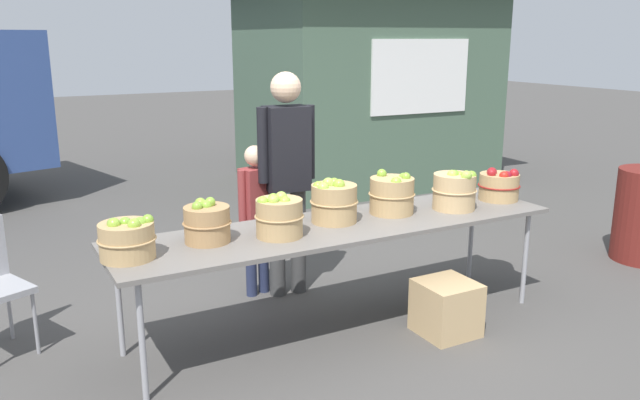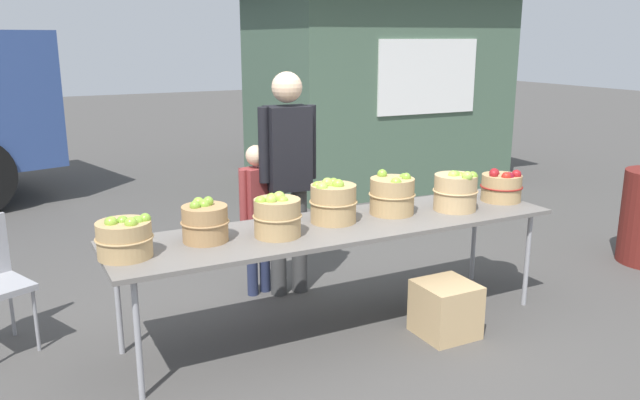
{
  "view_description": "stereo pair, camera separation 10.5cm",
  "coord_description": "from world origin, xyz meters",
  "px_view_note": "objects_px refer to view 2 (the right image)",
  "views": [
    {
      "loc": [
        -2.1,
        -3.57,
        1.97
      ],
      "look_at": [
        0.0,
        0.3,
        0.85
      ],
      "focal_mm": 35.98,
      "sensor_mm": 36.0,
      "label": 1
    },
    {
      "loc": [
        -2.01,
        -3.62,
        1.97
      ],
      "look_at": [
        0.0,
        0.3,
        0.85
      ],
      "focal_mm": 35.98,
      "sensor_mm": 36.0,
      "label": 2
    }
  ],
  "objects_px": {
    "market_table": "(340,229)",
    "apple_basket_green_4": "(392,195)",
    "apple_basket_green_3": "(333,202)",
    "apple_basket_green_2": "(277,216)",
    "produce_crate": "(446,309)",
    "apple_basket_green_0": "(125,238)",
    "apple_basket_red_0": "(502,187)",
    "vendor_adult": "(288,167)",
    "apple_basket_green_5": "(456,191)",
    "apple_basket_green_1": "(205,222)",
    "child_customer": "(257,208)"
  },
  "relations": [
    {
      "from": "vendor_adult",
      "to": "apple_basket_red_0",
      "type": "bearing_deg",
      "value": 157.47
    },
    {
      "from": "apple_basket_green_3",
      "to": "child_customer",
      "type": "bearing_deg",
      "value": 108.18
    },
    {
      "from": "apple_basket_green_4",
      "to": "apple_basket_red_0",
      "type": "xyz_separation_m",
      "value": [
        0.95,
        -0.08,
        -0.02
      ]
    },
    {
      "from": "market_table",
      "to": "apple_basket_green_0",
      "type": "xyz_separation_m",
      "value": [
        -1.41,
        -0.02,
        0.15
      ]
    },
    {
      "from": "apple_basket_green_3",
      "to": "apple_basket_green_4",
      "type": "height_order",
      "value": "apple_basket_green_3"
    },
    {
      "from": "apple_basket_green_2",
      "to": "apple_basket_red_0",
      "type": "xyz_separation_m",
      "value": [
        1.89,
        0.04,
        -0.02
      ]
    },
    {
      "from": "apple_basket_green_0",
      "to": "apple_basket_green_1",
      "type": "bearing_deg",
      "value": 9.31
    },
    {
      "from": "apple_basket_green_4",
      "to": "child_customer",
      "type": "height_order",
      "value": "child_customer"
    },
    {
      "from": "apple_basket_green_3",
      "to": "apple_basket_green_4",
      "type": "distance_m",
      "value": 0.48
    },
    {
      "from": "apple_basket_green_4",
      "to": "apple_basket_green_3",
      "type": "bearing_deg",
      "value": 179.6
    },
    {
      "from": "market_table",
      "to": "apple_basket_green_4",
      "type": "relative_size",
      "value": 9.3
    },
    {
      "from": "produce_crate",
      "to": "apple_basket_green_1",
      "type": "bearing_deg",
      "value": 162.0
    },
    {
      "from": "apple_basket_green_2",
      "to": "apple_basket_green_5",
      "type": "distance_m",
      "value": 1.4
    },
    {
      "from": "apple_basket_green_2",
      "to": "vendor_adult",
      "type": "relative_size",
      "value": 0.18
    },
    {
      "from": "apple_basket_green_0",
      "to": "child_customer",
      "type": "relative_size",
      "value": 0.28
    },
    {
      "from": "apple_basket_green_1",
      "to": "apple_basket_green_5",
      "type": "bearing_deg",
      "value": -3.61
    },
    {
      "from": "apple_basket_green_4",
      "to": "apple_basket_red_0",
      "type": "distance_m",
      "value": 0.95
    },
    {
      "from": "vendor_adult",
      "to": "produce_crate",
      "type": "xyz_separation_m",
      "value": [
        0.64,
        -1.16,
        -0.83
      ]
    },
    {
      "from": "apple_basket_green_1",
      "to": "apple_basket_green_4",
      "type": "bearing_deg",
      "value": 0.38
    },
    {
      "from": "apple_basket_green_2",
      "to": "apple_basket_green_1",
      "type": "bearing_deg",
      "value": 165.93
    },
    {
      "from": "apple_basket_green_1",
      "to": "apple_basket_red_0",
      "type": "relative_size",
      "value": 0.93
    },
    {
      "from": "apple_basket_green_1",
      "to": "apple_basket_green_2",
      "type": "height_order",
      "value": "apple_basket_green_2"
    },
    {
      "from": "apple_basket_green_0",
      "to": "apple_basket_green_1",
      "type": "distance_m",
      "value": 0.5
    },
    {
      "from": "apple_basket_red_0",
      "to": "produce_crate",
      "type": "relative_size",
      "value": 0.87
    },
    {
      "from": "apple_basket_green_3",
      "to": "apple_basket_green_1",
      "type": "bearing_deg",
      "value": -179.22
    },
    {
      "from": "apple_basket_green_4",
      "to": "produce_crate",
      "type": "distance_m",
      "value": 0.87
    },
    {
      "from": "apple_basket_green_0",
      "to": "child_customer",
      "type": "xyz_separation_m",
      "value": [
        1.14,
        0.86,
        -0.17
      ]
    },
    {
      "from": "apple_basket_green_1",
      "to": "apple_basket_green_4",
      "type": "height_order",
      "value": "apple_basket_green_4"
    },
    {
      "from": "market_table",
      "to": "vendor_adult",
      "type": "height_order",
      "value": "vendor_adult"
    },
    {
      "from": "apple_basket_green_0",
      "to": "apple_basket_green_4",
      "type": "relative_size",
      "value": 0.99
    },
    {
      "from": "apple_basket_green_4",
      "to": "child_customer",
      "type": "relative_size",
      "value": 0.28
    },
    {
      "from": "apple_basket_green_3",
      "to": "vendor_adult",
      "type": "relative_size",
      "value": 0.19
    },
    {
      "from": "apple_basket_green_4",
      "to": "vendor_adult",
      "type": "relative_size",
      "value": 0.19
    },
    {
      "from": "produce_crate",
      "to": "apple_basket_green_3",
      "type": "bearing_deg",
      "value": 140.32
    },
    {
      "from": "child_customer",
      "to": "produce_crate",
      "type": "distance_m",
      "value": 1.61
    },
    {
      "from": "apple_basket_green_4",
      "to": "apple_basket_green_0",
      "type": "bearing_deg",
      "value": -177.24
    },
    {
      "from": "market_table",
      "to": "apple_basket_green_0",
      "type": "bearing_deg",
      "value": -179.17
    },
    {
      "from": "apple_basket_red_0",
      "to": "apple_basket_green_0",
      "type": "bearing_deg",
      "value": -179.74
    },
    {
      "from": "market_table",
      "to": "apple_basket_red_0",
      "type": "xyz_separation_m",
      "value": [
        1.41,
        -0.01,
        0.15
      ]
    },
    {
      "from": "produce_crate",
      "to": "apple_basket_green_5",
      "type": "bearing_deg",
      "value": 47.54
    },
    {
      "from": "apple_basket_green_4",
      "to": "vendor_adult",
      "type": "xyz_separation_m",
      "value": [
        -0.51,
        0.66,
        0.13
      ]
    },
    {
      "from": "apple_basket_green_2",
      "to": "produce_crate",
      "type": "xyz_separation_m",
      "value": [
        1.07,
        -0.38,
        -0.7
      ]
    },
    {
      "from": "market_table",
      "to": "apple_basket_green_3",
      "type": "relative_size",
      "value": 9.41
    },
    {
      "from": "apple_basket_green_1",
      "to": "apple_basket_red_0",
      "type": "height_order",
      "value": "apple_basket_green_1"
    },
    {
      "from": "apple_basket_red_0",
      "to": "vendor_adult",
      "type": "height_order",
      "value": "vendor_adult"
    },
    {
      "from": "apple_basket_green_4",
      "to": "apple_basket_green_5",
      "type": "xyz_separation_m",
      "value": [
        0.47,
        -0.13,
        0.01
      ]
    },
    {
      "from": "apple_basket_green_5",
      "to": "child_customer",
      "type": "bearing_deg",
      "value": 143.23
    },
    {
      "from": "apple_basket_green_0",
      "to": "apple_basket_green_4",
      "type": "xyz_separation_m",
      "value": [
        1.87,
        0.09,
        0.02
      ]
    },
    {
      "from": "apple_basket_green_3",
      "to": "child_customer",
      "type": "relative_size",
      "value": 0.28
    },
    {
      "from": "apple_basket_red_0",
      "to": "child_customer",
      "type": "xyz_separation_m",
      "value": [
        -1.67,
        0.84,
        -0.16
      ]
    }
  ]
}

